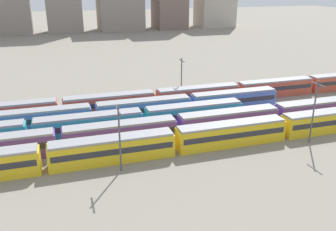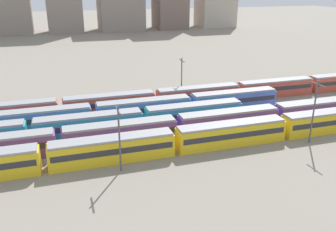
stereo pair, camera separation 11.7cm
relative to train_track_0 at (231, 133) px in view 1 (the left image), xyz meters
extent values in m
cube|color=yellow|center=(-18.90, 0.00, -0.20)|extent=(18.00, 3.00, 3.40)
cube|color=#2D2D33|center=(-18.90, 0.00, 0.20)|extent=(17.20, 3.06, 0.90)
cube|color=#939399|center=(-18.90, 0.00, 1.67)|extent=(17.60, 2.70, 0.35)
cube|color=yellow|center=(0.00, 0.00, -0.20)|extent=(18.00, 3.00, 3.40)
cube|color=#2D2D33|center=(0.00, 0.00, 0.20)|extent=(17.20, 3.06, 0.90)
cube|color=#939399|center=(0.00, 0.00, 1.67)|extent=(17.60, 2.70, 0.35)
cube|color=yellow|center=(18.90, 0.00, -0.20)|extent=(18.00, 3.00, 3.40)
cube|color=#2D2D33|center=(18.90, 0.00, 0.20)|extent=(17.20, 3.06, 0.90)
cube|color=#939399|center=(18.90, 0.00, 1.67)|extent=(17.60, 2.70, 0.35)
cube|color=#6B429E|center=(-16.82, 5.20, -0.20)|extent=(18.00, 3.00, 3.40)
cube|color=#2D2D33|center=(-16.82, 5.20, 0.20)|extent=(17.20, 3.06, 0.90)
cube|color=#939399|center=(-16.82, 5.20, 1.67)|extent=(17.60, 2.70, 0.35)
cube|color=#6B429E|center=(2.08, 5.20, -0.20)|extent=(18.00, 3.00, 3.40)
cube|color=#2D2D33|center=(2.08, 5.20, 0.20)|extent=(17.20, 3.06, 0.90)
cube|color=#939399|center=(2.08, 5.20, 1.67)|extent=(17.60, 2.70, 0.35)
cube|color=#6B429E|center=(20.98, 5.20, -0.20)|extent=(18.00, 3.00, 3.40)
cube|color=#2D2D33|center=(20.98, 5.20, 0.20)|extent=(17.20, 3.06, 0.90)
cube|color=#939399|center=(20.98, 5.20, 1.67)|extent=(17.60, 2.70, 0.35)
cube|color=teal|center=(-21.23, 10.40, -0.20)|extent=(18.00, 3.00, 3.40)
cube|color=#2D2D33|center=(-21.23, 10.40, 0.20)|extent=(17.20, 3.06, 0.90)
cube|color=#939399|center=(-21.23, 10.40, 1.67)|extent=(17.60, 2.70, 0.35)
cube|color=teal|center=(-2.33, 10.40, -0.20)|extent=(18.00, 3.00, 3.40)
cube|color=#2D2D33|center=(-2.33, 10.40, 0.20)|extent=(17.20, 3.06, 0.90)
cube|color=#939399|center=(-2.33, 10.40, 1.67)|extent=(17.60, 2.70, 0.35)
cube|color=#4C70BC|center=(-29.39, 15.60, -0.20)|extent=(18.00, 3.00, 3.40)
cube|color=#2D2D33|center=(-29.39, 15.60, 0.20)|extent=(17.20, 3.06, 0.90)
cube|color=#939399|center=(-29.39, 15.60, 1.67)|extent=(17.60, 2.70, 0.35)
cube|color=#4C70BC|center=(-10.49, 15.60, -0.20)|extent=(18.00, 3.00, 3.40)
cube|color=#2D2D33|center=(-10.49, 15.60, 0.20)|extent=(17.20, 3.06, 0.90)
cube|color=#939399|center=(-10.49, 15.60, 1.67)|extent=(17.60, 2.70, 0.35)
cube|color=#4C70BC|center=(8.41, 15.60, -0.20)|extent=(18.00, 3.00, 3.40)
cube|color=#2D2D33|center=(8.41, 15.60, 0.20)|extent=(17.20, 3.06, 0.90)
cube|color=#939399|center=(8.41, 15.60, 1.67)|extent=(17.60, 2.70, 0.35)
cube|color=#BC4C38|center=(-35.13, 20.80, -0.20)|extent=(18.00, 3.00, 3.40)
cube|color=#2D2D33|center=(-35.13, 20.80, 0.20)|extent=(17.20, 3.06, 0.90)
cube|color=#939399|center=(-35.13, 20.80, 1.67)|extent=(17.60, 2.70, 0.35)
cube|color=#BC4C38|center=(-16.23, 20.80, -0.20)|extent=(18.00, 3.00, 3.40)
cube|color=#2D2D33|center=(-16.23, 20.80, 0.20)|extent=(17.20, 3.06, 0.90)
cube|color=#939399|center=(-16.23, 20.80, 1.67)|extent=(17.60, 2.70, 0.35)
cube|color=#BC4C38|center=(2.67, 20.80, -0.20)|extent=(18.00, 3.00, 3.40)
cube|color=#2D2D33|center=(2.67, 20.80, 0.20)|extent=(17.20, 3.06, 0.90)
cube|color=#939399|center=(2.67, 20.80, 1.67)|extent=(17.60, 2.70, 0.35)
cube|color=#BC4C38|center=(21.57, 20.80, -0.20)|extent=(18.00, 3.00, 3.40)
cube|color=#2D2D33|center=(21.57, 20.80, 0.20)|extent=(17.20, 3.06, 0.90)
cube|color=#939399|center=(21.57, 20.80, 1.67)|extent=(17.60, 2.70, 0.35)
cylinder|color=#4C4C51|center=(12.53, -3.13, 3.28)|extent=(0.24, 0.24, 10.37)
cube|color=#47474C|center=(12.53, -3.13, 7.87)|extent=(0.16, 3.20, 0.16)
cylinder|color=#4C4C51|center=(0.02, 24.07, 2.81)|extent=(0.24, 0.24, 9.43)
cube|color=#47474C|center=(0.02, 24.07, 6.93)|extent=(0.16, 3.20, 0.16)
cylinder|color=#4C4C51|center=(-18.33, -3.24, 2.83)|extent=(0.24, 0.24, 9.46)
cube|color=#47474C|center=(-18.33, -3.24, 6.96)|extent=(0.16, 3.20, 0.16)
cube|color=gray|center=(9.52, 151.55, 13.78)|extent=(23.00, 21.77, 31.38)
camera|label=1|loc=(-25.04, -46.34, 22.40)|focal=37.88mm
camera|label=2|loc=(-24.93, -46.38, 22.40)|focal=37.88mm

